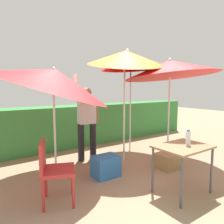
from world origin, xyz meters
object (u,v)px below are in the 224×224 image
(umbrella_orange, at_px, (54,80))
(umbrella_yellow, at_px, (126,58))
(person_vendor, at_px, (87,118))
(umbrella_navy, at_px, (170,68))
(chair_plastic, at_px, (53,168))
(cooler_box, at_px, (106,166))
(crate_cardboard, at_px, (168,161))
(folding_table, at_px, (183,152))
(bottle_water, at_px, (188,138))
(umbrella_rainbow, at_px, (132,62))

(umbrella_orange, height_order, umbrella_yellow, umbrella_yellow)
(umbrella_orange, height_order, person_vendor, umbrella_orange)
(umbrella_navy, bearing_deg, umbrella_yellow, 154.82)
(umbrella_orange, bearing_deg, chair_plastic, -112.46)
(umbrella_yellow, xyz_separation_m, umbrella_navy, (0.89, -0.42, -0.21))
(cooler_box, bearing_deg, crate_cardboard, -17.55)
(umbrella_orange, distance_m, folding_table, 2.41)
(bottle_water, bearing_deg, umbrella_navy, 50.63)
(chair_plastic, height_order, bottle_water, bottle_water)
(umbrella_rainbow, distance_m, umbrella_orange, 2.26)
(chair_plastic, bearing_deg, umbrella_yellow, 22.26)
(umbrella_rainbow, relative_size, umbrella_yellow, 1.01)
(crate_cardboard, height_order, folding_table, folding_table)
(umbrella_rainbow, bearing_deg, person_vendor, -179.72)
(umbrella_orange, relative_size, crate_cardboard, 5.34)
(umbrella_navy, distance_m, bottle_water, 1.96)
(person_vendor, height_order, bottle_water, person_vendor)
(umbrella_orange, distance_m, chair_plastic, 1.52)
(crate_cardboard, bearing_deg, chair_plastic, 178.41)
(person_vendor, xyz_separation_m, chair_plastic, (-1.22, -1.29, -0.42))
(umbrella_orange, distance_m, umbrella_yellow, 1.61)
(person_vendor, bearing_deg, cooler_box, -98.40)
(umbrella_rainbow, height_order, person_vendor, umbrella_rainbow)
(person_vendor, bearing_deg, chair_plastic, -133.29)
(folding_table, bearing_deg, person_vendor, 102.88)
(umbrella_navy, distance_m, crate_cardboard, 1.96)
(umbrella_orange, height_order, crate_cardboard, umbrella_orange)
(person_vendor, relative_size, cooler_box, 4.09)
(umbrella_navy, height_order, crate_cardboard, umbrella_navy)
(umbrella_rainbow, xyz_separation_m, umbrella_navy, (0.28, -0.95, -0.22))
(crate_cardboard, distance_m, folding_table, 1.09)
(umbrella_rainbow, height_order, folding_table, umbrella_rainbow)
(person_vendor, distance_m, cooler_box, 1.23)
(person_vendor, distance_m, bottle_water, 2.23)
(umbrella_orange, height_order, folding_table, umbrella_orange)
(person_vendor, xyz_separation_m, bottle_water, (0.55, -2.16, -0.09))
(crate_cardboard, bearing_deg, folding_table, -128.09)
(umbrella_rainbow, distance_m, crate_cardboard, 2.49)
(umbrella_orange, relative_size, person_vendor, 1.23)
(umbrella_yellow, xyz_separation_m, folding_table, (-0.18, -1.60, -1.57))
(person_vendor, bearing_deg, bottle_water, -75.60)
(cooler_box, relative_size, folding_table, 0.57)
(bottle_water, bearing_deg, person_vendor, 104.40)
(umbrella_rainbow, height_order, umbrella_navy, umbrella_rainbow)
(chair_plastic, bearing_deg, person_vendor, 46.71)
(folding_table, bearing_deg, umbrella_rainbow, 69.66)
(chair_plastic, relative_size, bottle_water, 3.71)
(umbrella_orange, distance_m, cooler_box, 1.79)
(umbrella_yellow, relative_size, bottle_water, 10.82)
(bottle_water, bearing_deg, cooler_box, 120.38)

